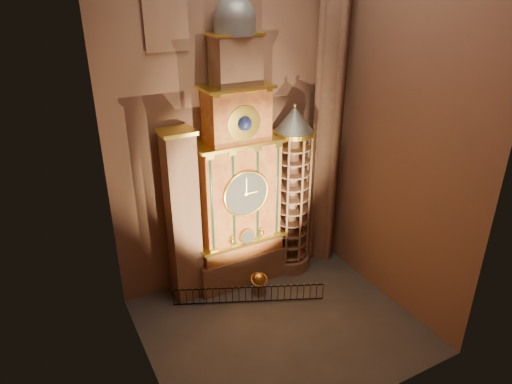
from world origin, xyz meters
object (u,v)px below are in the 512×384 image
celestial_globe (259,282)px  iron_railing (249,295)px  portrait_tower (183,218)px  astronomical_clock (238,181)px  stair_turret (292,193)px

celestial_globe → iron_railing: celestial_globe is taller
portrait_tower → astronomical_clock: bearing=-0.3°
celestial_globe → iron_railing: size_ratio=0.18×
astronomical_clock → stair_turret: (3.50, -0.26, -1.41)m
astronomical_clock → celestial_globe: (0.33, -1.98, -5.81)m
portrait_tower → stair_turret: bearing=-2.3°
astronomical_clock → portrait_tower: astronomical_clock is taller
stair_turret → iron_railing: stair_turret is taller
stair_turret → iron_railing: 6.61m
portrait_tower → celestial_globe: portrait_tower is taller
celestial_globe → stair_turret: bearing=28.4°
astronomical_clock → celestial_globe: bearing=-80.7°
portrait_tower → iron_railing: portrait_tower is taller
stair_turret → astronomical_clock: bearing=175.7°
portrait_tower → iron_railing: size_ratio=1.29×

